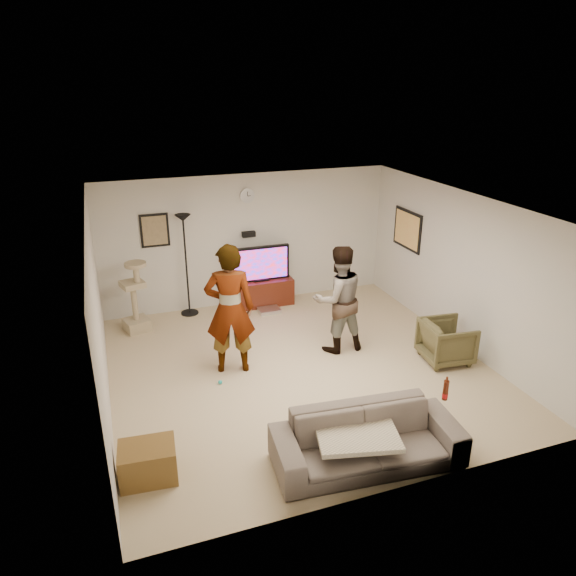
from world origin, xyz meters
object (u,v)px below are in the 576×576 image
object	(u,v)px
cat_tree	(134,297)
armchair	(446,342)
beer_bottle	(446,390)
person_left	(230,309)
person_right	(338,299)
side_table	(148,462)
sofa	(367,439)
tv_stand	(261,292)
tv	(260,264)
floor_lamp	(186,266)

from	to	relation	value
cat_tree	armchair	distance (m)	5.20
cat_tree	beer_bottle	size ratio (longest dim) A/B	5.02
person_left	beer_bottle	size ratio (longest dim) A/B	7.92
person_right	side_table	xyz separation A→B (m)	(-3.20, -2.05, -0.67)
person_left	cat_tree	bearing A→B (deg)	-43.48
sofa	side_table	size ratio (longest dim) A/B	3.51
tv_stand	armchair	distance (m)	3.69
tv	sofa	world-z (taller)	tv
tv	cat_tree	size ratio (longest dim) A/B	0.90
sofa	beer_bottle	world-z (taller)	beer_bottle
tv_stand	floor_lamp	distance (m)	1.54
floor_lamp	side_table	bearing A→B (deg)	-105.59
floor_lamp	person_left	size ratio (longest dim) A/B	0.95
sofa	beer_bottle	distance (m)	1.08
cat_tree	side_table	bearing A→B (deg)	-92.94
tv_stand	tv	world-z (taller)	tv
tv	beer_bottle	size ratio (longest dim) A/B	4.49
tv_stand	tv	distance (m)	0.59
tv_stand	cat_tree	distance (m)	2.42
floor_lamp	side_table	size ratio (longest dim) A/B	3.09
cat_tree	armchair	size ratio (longest dim) A/B	1.74
armchair	floor_lamp	bearing A→B (deg)	54.28
cat_tree	sofa	distance (m)	4.94
tv	person_right	world-z (taller)	person_right
tv	sofa	bearing A→B (deg)	-92.20
cat_tree	person_right	xyz separation A→B (m)	(3.00, -1.80, 0.25)
tv	person_right	size ratio (longest dim) A/B	0.64
sofa	side_table	world-z (taller)	sofa
tv_stand	side_table	distance (m)	4.91
cat_tree	person_right	distance (m)	3.51
beer_bottle	armchair	size ratio (longest dim) A/B	0.35
cat_tree	side_table	xyz separation A→B (m)	(-0.20, -3.85, -0.42)
tv	side_table	world-z (taller)	tv
tv_stand	person_right	xyz separation A→B (m)	(0.63, -2.14, 0.62)
cat_tree	beer_bottle	world-z (taller)	cat_tree
beer_bottle	armchair	distance (m)	2.16
tv	floor_lamp	world-z (taller)	floor_lamp
floor_lamp	beer_bottle	bearing A→B (deg)	-65.57
side_table	tv_stand	bearing A→B (deg)	58.54
beer_bottle	side_table	xyz separation A→B (m)	(-3.36, 0.57, -0.55)
floor_lamp	person_right	xyz separation A→B (m)	(2.01, -2.18, -0.07)
tv	side_table	bearing A→B (deg)	-121.46
tv_stand	sofa	xyz separation A→B (m)	(-0.18, -4.76, 0.06)
tv_stand	armchair	size ratio (longest dim) A/B	1.69
floor_lamp	beer_bottle	xyz separation A→B (m)	(2.18, -4.81, -0.19)
tv	floor_lamp	bearing A→B (deg)	178.13
cat_tree	armchair	bearing A→B (deg)	-31.55
person_left	sofa	distance (m)	2.81
person_right	armchair	bearing A→B (deg)	146.19
person_left	person_right	size ratio (longest dim) A/B	1.13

